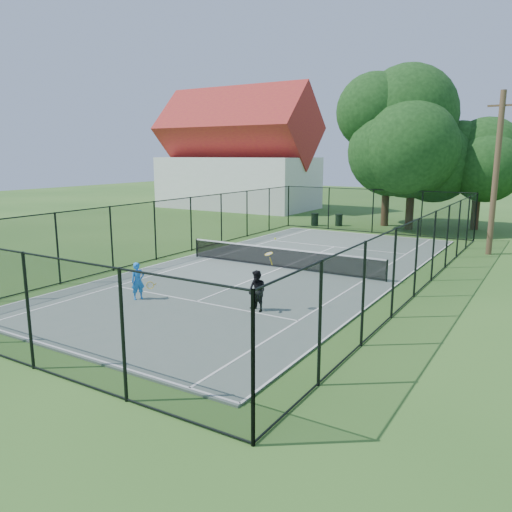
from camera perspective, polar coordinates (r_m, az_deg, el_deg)
The scene contains 13 objects.
ground at distance 23.44m, azimuth 2.90°, elevation -1.51°, with size 120.00×120.00×0.00m, color #2C581E.
tennis_court at distance 23.44m, azimuth 2.91°, elevation -1.44°, with size 11.00×24.00×0.06m, color #58685E.
tennis_net at distance 23.32m, azimuth 2.92°, elevation -0.13°, with size 10.08×0.08×0.95m.
fence at distance 23.15m, azimuth 2.94°, elevation 2.11°, with size 13.10×26.10×3.00m.
tree_near_left at distance 38.68m, azimuth 14.93°, elevation 13.05°, with size 8.18×8.18×10.66m.
tree_near_mid at distance 37.19m, azimuth 17.52°, elevation 11.21°, with size 6.72×6.72×8.79m.
tree_near_right at distance 38.84m, azimuth 24.20°, elevation 9.79°, with size 5.46×5.46×7.53m.
building at distance 50.48m, azimuth -2.12°, elevation 11.12°, with size 15.30×8.15×11.87m.
trash_bin_left at distance 38.02m, azimuth 6.73°, elevation 4.19°, with size 0.58×0.58×0.95m.
trash_bin_right at distance 38.14m, azimuth 9.45°, elevation 4.09°, with size 0.58×0.58×0.89m.
utility_pole at distance 29.25m, azimuth 25.73°, elevation 8.50°, with size 1.40×0.30×8.50m.
player_blue at distance 18.76m, azimuth -13.34°, elevation -2.80°, with size 0.85×0.59×1.37m.
player_black at distance 16.86m, azimuth 0.13°, elevation -4.01°, with size 0.82×0.96×2.48m.
Camera 1 is at (10.89, -20.07, 5.28)m, focal length 35.00 mm.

